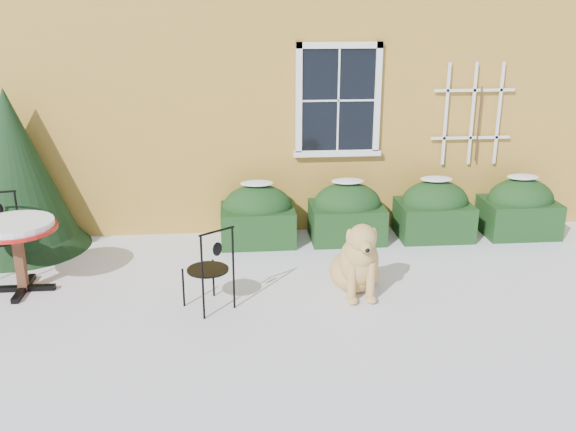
{
  "coord_description": "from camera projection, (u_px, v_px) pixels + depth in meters",
  "views": [
    {
      "loc": [
        -0.65,
        -6.19,
        3.3
      ],
      "look_at": [
        0.0,
        1.0,
        0.9
      ],
      "focal_mm": 40.0,
      "sensor_mm": 36.0,
      "label": 1
    }
  ],
  "objects": [
    {
      "name": "hedge_row",
      "position": [
        391.0,
        212.0,
        9.37
      ],
      "size": [
        4.95,
        0.8,
        0.91
      ],
      "color": "black",
      "rests_on": "ground"
    },
    {
      "name": "ground",
      "position": [
        296.0,
        324.0,
        6.95
      ],
      "size": [
        80.0,
        80.0,
        0.0
      ],
      "primitive_type": "plane",
      "color": "white",
      "rests_on": "ground"
    },
    {
      "name": "bistro_table",
      "position": [
        16.0,
        233.0,
        7.51
      ],
      "size": [
        0.95,
        0.95,
        0.88
      ],
      "rotation": [
        0.0,
        0.0,
        -0.1
      ],
      "color": "black",
      "rests_on": "ground"
    },
    {
      "name": "dog",
      "position": [
        357.0,
        263.0,
        7.56
      ],
      "size": [
        0.65,
        1.08,
        0.96
      ],
      "rotation": [
        0.0,
        0.0,
        0.02
      ],
      "color": "#DDAF63",
      "rests_on": "ground"
    },
    {
      "name": "evergreen_shrub",
      "position": [
        16.0,
        186.0,
        8.84
      ],
      "size": [
        1.86,
        1.86,
        2.25
      ],
      "rotation": [
        0.0,
        0.0,
        0.29
      ],
      "color": "black",
      "rests_on": "ground"
    },
    {
      "name": "house",
      "position": [
        261.0,
        8.0,
        12.55
      ],
      "size": [
        12.4,
        8.4,
        6.4
      ],
      "color": "gold",
      "rests_on": "ground"
    },
    {
      "name": "patio_chair_near",
      "position": [
        210.0,
        268.0,
        7.15
      ],
      "size": [
        0.61,
        0.61,
        0.99
      ],
      "rotation": [
        0.0,
        0.0,
        3.76
      ],
      "color": "black",
      "rests_on": "ground"
    }
  ]
}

